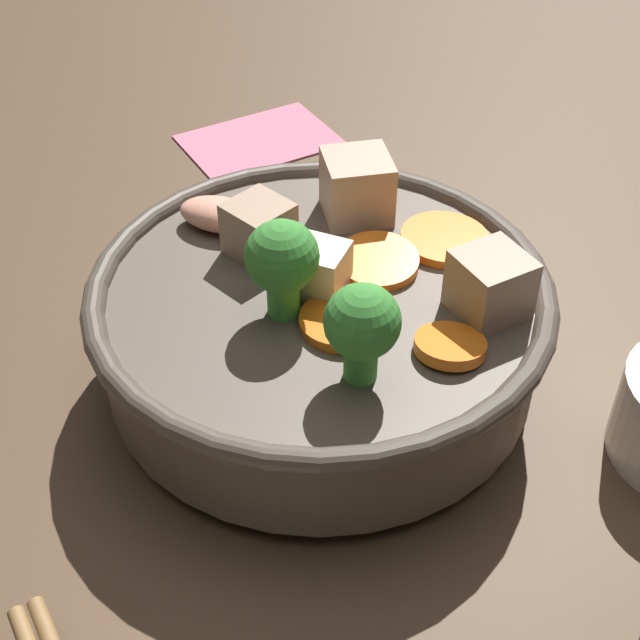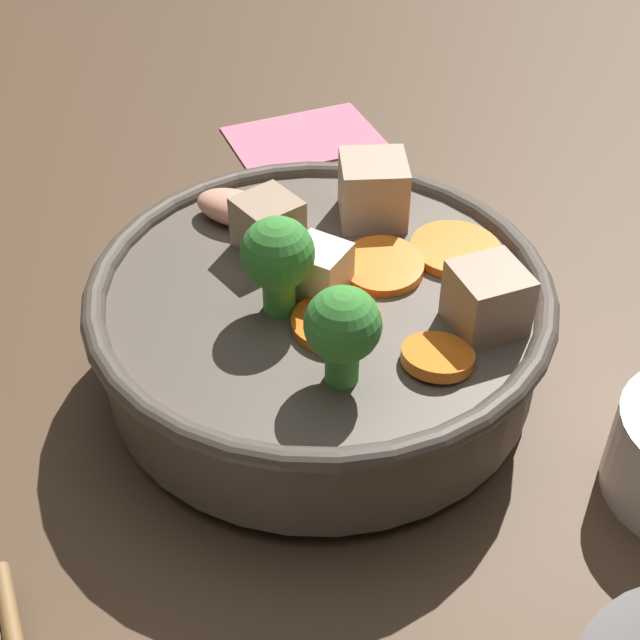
% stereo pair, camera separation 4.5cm
% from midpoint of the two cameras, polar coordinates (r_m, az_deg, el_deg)
% --- Properties ---
extents(ground_plane, '(3.00, 3.00, 0.00)m').
position_cam_midpoint_polar(ground_plane, '(0.48, 2.70, -3.76)').
color(ground_plane, '#4C3826').
extents(stirfry_bowl, '(0.23, 0.23, 0.11)m').
position_cam_midpoint_polar(stirfry_bowl, '(0.45, 2.96, 0.14)').
color(stirfry_bowl, '#51473D').
rests_on(stirfry_bowl, ground_plane).
extents(napkin, '(0.13, 0.10, 0.00)m').
position_cam_midpoint_polar(napkin, '(0.69, 0.90, 11.56)').
color(napkin, '#D16B84').
rests_on(napkin, ground_plane).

